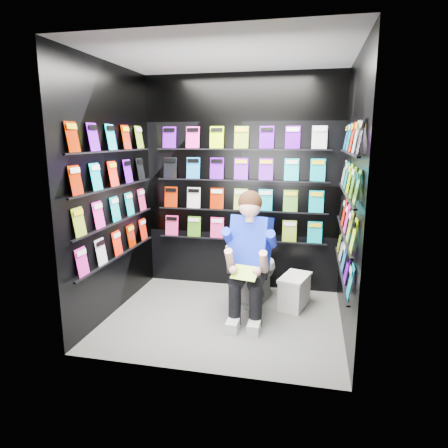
# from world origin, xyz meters

# --- Properties ---
(floor) EXTENTS (2.40, 2.40, 0.00)m
(floor) POSITION_xyz_m (0.00, 0.00, 0.00)
(floor) COLOR #60605E
(floor) RESTS_ON ground
(ceiling) EXTENTS (2.40, 2.40, 0.00)m
(ceiling) POSITION_xyz_m (0.00, 0.00, 2.60)
(ceiling) COLOR white
(ceiling) RESTS_ON floor
(wall_back) EXTENTS (2.40, 0.04, 2.60)m
(wall_back) POSITION_xyz_m (0.00, 1.00, 1.30)
(wall_back) COLOR black
(wall_back) RESTS_ON floor
(wall_front) EXTENTS (2.40, 0.04, 2.60)m
(wall_front) POSITION_xyz_m (0.00, -1.00, 1.30)
(wall_front) COLOR black
(wall_front) RESTS_ON floor
(wall_left) EXTENTS (0.04, 2.00, 2.60)m
(wall_left) POSITION_xyz_m (-1.20, 0.00, 1.30)
(wall_left) COLOR black
(wall_left) RESTS_ON floor
(wall_right) EXTENTS (0.04, 2.00, 2.60)m
(wall_right) POSITION_xyz_m (1.20, 0.00, 1.30)
(wall_right) COLOR black
(wall_right) RESTS_ON floor
(comics_back) EXTENTS (2.10, 0.06, 1.37)m
(comics_back) POSITION_xyz_m (0.00, 0.97, 1.31)
(comics_back) COLOR #EB2F81
(comics_back) RESTS_ON wall_back
(comics_left) EXTENTS (0.06, 1.70, 1.37)m
(comics_left) POSITION_xyz_m (-1.17, 0.00, 1.31)
(comics_left) COLOR #EB2F81
(comics_left) RESTS_ON wall_left
(comics_right) EXTENTS (0.06, 1.70, 1.37)m
(comics_right) POSITION_xyz_m (1.17, 0.00, 1.31)
(comics_right) COLOR #EB2F81
(comics_right) RESTS_ON wall_right
(toilet) EXTENTS (0.58, 0.83, 0.73)m
(toilet) POSITION_xyz_m (0.25, 0.56, 0.37)
(toilet) COLOR silver
(toilet) RESTS_ON floor
(longbox) EXTENTS (0.35, 0.49, 0.33)m
(longbox) POSITION_xyz_m (0.70, 0.47, 0.16)
(longbox) COLOR white
(longbox) RESTS_ON floor
(longbox_lid) EXTENTS (0.38, 0.51, 0.03)m
(longbox_lid) POSITION_xyz_m (0.70, 0.47, 0.35)
(longbox_lid) COLOR white
(longbox_lid) RESTS_ON longbox
(reader) EXTENTS (0.71, 0.90, 1.47)m
(reader) POSITION_xyz_m (0.25, 0.18, 0.79)
(reader) COLOR #0A1FBF
(reader) RESTS_ON toilet
(held_comic) EXTENTS (0.28, 0.20, 0.11)m
(held_comic) POSITION_xyz_m (0.25, -0.17, 0.58)
(held_comic) COLOR green
(held_comic) RESTS_ON reader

